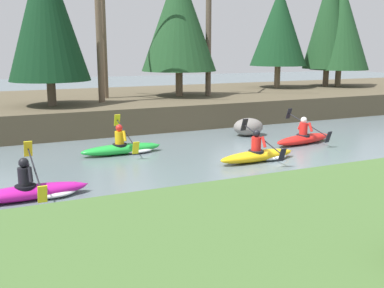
{
  "coord_description": "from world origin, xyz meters",
  "views": [
    {
      "loc": [
        -8.46,
        -11.38,
        3.43
      ],
      "look_at": [
        -2.78,
        0.93,
        0.55
      ],
      "focal_mm": 42.0,
      "sensor_mm": 36.0,
      "label": 1
    }
  ],
  "objects_px": {
    "kayaker_lead": "(304,138)",
    "kayaker_middle": "(260,155)",
    "boulder_midstream": "(248,127)",
    "kayaker_trailing": "(125,148)",
    "kayaker_far_back": "(33,191)"
  },
  "relations": [
    {
      "from": "kayaker_trailing",
      "to": "kayaker_far_back",
      "type": "distance_m",
      "value": 4.82
    },
    {
      "from": "kayaker_lead",
      "to": "boulder_midstream",
      "type": "xyz_separation_m",
      "value": [
        -1.04,
        2.23,
        0.13
      ]
    },
    {
      "from": "kayaker_trailing",
      "to": "kayaker_lead",
      "type": "bearing_deg",
      "value": -12.03
    },
    {
      "from": "kayaker_lead",
      "to": "kayaker_middle",
      "type": "distance_m",
      "value": 3.29
    },
    {
      "from": "kayaker_far_back",
      "to": "boulder_midstream",
      "type": "distance_m",
      "value": 9.84
    },
    {
      "from": "kayaker_far_back",
      "to": "boulder_midstream",
      "type": "relative_size",
      "value": 2.23
    },
    {
      "from": "kayaker_trailing",
      "to": "kayaker_far_back",
      "type": "relative_size",
      "value": 1.0
    },
    {
      "from": "kayaker_lead",
      "to": "kayaker_trailing",
      "type": "xyz_separation_m",
      "value": [
        -6.49,
        1.19,
        -0.02
      ]
    },
    {
      "from": "kayaker_lead",
      "to": "kayaker_trailing",
      "type": "bearing_deg",
      "value": 159.31
    },
    {
      "from": "kayaker_trailing",
      "to": "kayaker_far_back",
      "type": "height_order",
      "value": "same"
    },
    {
      "from": "kayaker_lead",
      "to": "kayaker_middle",
      "type": "xyz_separation_m",
      "value": [
        -2.92,
        -1.52,
        -0.02
      ]
    },
    {
      "from": "kayaker_middle",
      "to": "kayaker_trailing",
      "type": "distance_m",
      "value": 4.48
    },
    {
      "from": "kayaker_lead",
      "to": "boulder_midstream",
      "type": "relative_size",
      "value": 2.24
    },
    {
      "from": "kayaker_middle",
      "to": "kayaker_trailing",
      "type": "xyz_separation_m",
      "value": [
        -3.57,
        2.71,
        0.0
      ]
    },
    {
      "from": "boulder_midstream",
      "to": "kayaker_far_back",
      "type": "bearing_deg",
      "value": -152.09
    }
  ]
}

